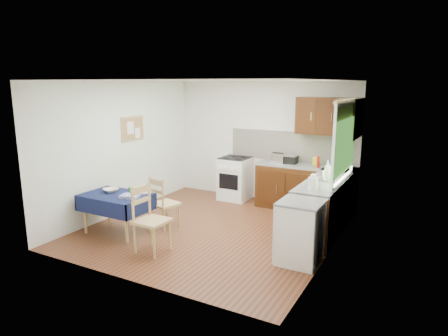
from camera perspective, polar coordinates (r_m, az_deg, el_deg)
The scene contains 33 objects.
floor at distance 6.95m, azimuth -1.51°, elevation -8.68°, with size 4.20×4.20×0.00m, color #4B2814.
ceiling at distance 6.50m, azimuth -1.63°, elevation 12.40°, with size 4.00×4.20×0.02m, color white.
wall_back at distance 8.47m, azimuth 5.56°, elevation 3.78°, with size 4.00×0.02×2.50m, color white.
wall_front at distance 4.95m, azimuth -13.82°, elevation -2.46°, with size 4.00×0.02×2.50m, color white.
wall_left at distance 7.79m, azimuth -14.43°, elevation 2.74°, with size 0.02×4.20×2.50m, color white.
wall_right at distance 5.89m, azimuth 15.53°, elevation -0.25°, with size 0.02×4.20×2.50m, color white.
base_cabinets at distance 7.42m, azimuth 12.57°, elevation -4.12°, with size 1.90×2.30×0.86m.
worktop_back at distance 7.91m, azimuth 11.67°, elevation 0.27°, with size 1.90×0.60×0.04m, color slate.
worktop_right at distance 6.66m, azimuth 14.12°, elevation -2.05°, with size 0.60×1.70×0.04m, color slate.
worktop_corner at distance 7.75m, azimuth 16.27°, elevation -0.20°, with size 0.60×0.60×0.04m, color slate.
splashback at distance 8.24m, azimuth 9.69°, elevation 3.08°, with size 2.70×0.02×0.60m, color white.
upper_cabinets at distance 7.65m, azimuth 15.41°, elevation 7.05°, with size 1.20×0.85×0.70m.
stove at distance 8.56m, azimuth 1.58°, elevation -1.47°, with size 0.60×0.61×0.92m.
window at distance 6.51m, azimuth 16.90°, elevation 4.38°, with size 0.04×1.48×1.26m.
fridge at distance 5.68m, azimuth 10.80°, elevation -8.99°, with size 0.58×0.60×0.89m.
corkboard at distance 7.95m, azimuth -12.93°, elevation 5.53°, with size 0.04×0.62×0.47m.
dining_table at distance 6.85m, azimuth -15.15°, elevation -4.50°, with size 1.10×0.75×0.66m.
chair_far at distance 6.87m, azimuth -8.73°, elevation -4.78°, with size 0.49×0.49×0.92m.
chair_near at distance 6.00m, azimuth -10.65°, elevation -6.91°, with size 0.46×0.46×1.00m.
toaster at distance 8.03m, azimuth 7.70°, elevation 1.44°, with size 0.28×0.17×0.21m.
sandwich_press at distance 8.02m, azimuth 9.31°, elevation 1.32°, with size 0.31×0.27×0.18m.
sauce_bottle at distance 7.68m, azimuth 13.30°, elevation 0.85°, with size 0.05×0.05×0.22m, color #B6160E.
yellow_packet at distance 7.94m, azimuth 12.96°, elevation 0.98°, with size 0.11×0.08×0.15m, color gold.
dish_rack at distance 6.76m, azimuth 14.37°, elevation -1.48°, with size 0.38×0.29×0.18m.
kettle at distance 6.10m, azimuth 12.59°, elevation -2.01°, with size 0.14×0.14×0.24m.
cup at distance 7.61m, azimuth 15.26°, elevation 0.15°, with size 0.12×0.12×0.09m, color white.
soap_bottle_a at distance 6.74m, azimuth 14.55°, elevation -0.34°, with size 0.12×0.12×0.32m, color white.
soap_bottle_b at distance 7.20m, azimuth 14.67°, elevation -0.02°, with size 0.09×0.09×0.20m, color #1E52B1.
soap_bottle_c at distance 6.23m, azimuth 12.43°, elevation -1.90°, with size 0.14×0.14×0.17m, color green.
plate_bowl at distance 6.99m, azimuth -15.86°, elevation -3.07°, with size 0.25×0.25×0.06m, color #F0E8C4.
book at distance 6.82m, azimuth -11.76°, elevation -3.40°, with size 0.17×0.24×0.02m, color white.
spice_jar at distance 6.86m, azimuth -13.33°, elevation -3.08°, with size 0.04×0.04×0.09m, color #227F2E.
tea_towel at distance 6.56m, azimuth -13.32°, elevation -3.95°, with size 0.28×0.22×0.05m, color #283393.
Camera 1 is at (3.26, -5.63, 2.46)m, focal length 32.00 mm.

